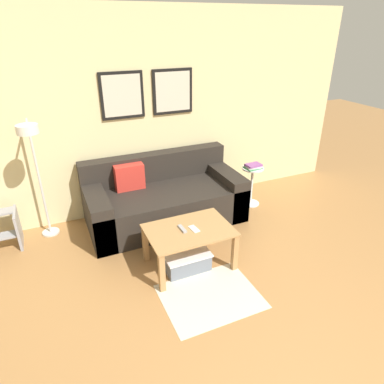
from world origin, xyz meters
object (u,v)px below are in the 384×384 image
object	(u,v)px
side_table	(252,183)
book_stack	(253,166)
couch	(164,199)
coffee_table	(189,236)
floor_lamp	(33,155)
cell_phone	(194,229)
remote_control	(182,229)
storage_bin	(184,257)

from	to	relation	value
side_table	book_stack	xyz separation A→B (m)	(-0.01, -0.01, 0.25)
couch	book_stack	bearing A→B (deg)	-5.07
coffee_table	side_table	size ratio (longest dim) A/B	1.57
floor_lamp	cell_phone	xyz separation A→B (m)	(1.37, -1.07, -0.64)
remote_control	storage_bin	bearing A→B (deg)	-61.33
book_stack	cell_phone	xyz separation A→B (m)	(-1.30, -0.91, -0.14)
storage_bin	book_stack	bearing A→B (deg)	32.36
floor_lamp	side_table	distance (m)	2.78
floor_lamp	cell_phone	bearing A→B (deg)	-37.98
side_table	coffee_table	bearing A→B (deg)	-146.25
couch	side_table	bearing A→B (deg)	-4.43
coffee_table	remote_control	xyz separation A→B (m)	(-0.07, 0.02, 0.09)
couch	remote_control	bearing A→B (deg)	-98.47
storage_bin	cell_phone	world-z (taller)	cell_phone
couch	cell_phone	xyz separation A→B (m)	(-0.03, -1.02, 0.16)
coffee_table	storage_bin	xyz separation A→B (m)	(-0.05, 0.00, -0.26)
couch	coffee_table	world-z (taller)	couch
storage_bin	book_stack	size ratio (longest dim) A/B	2.03
remote_control	side_table	bearing A→B (deg)	29.30
remote_control	cell_phone	distance (m)	0.12
coffee_table	storage_bin	distance (m)	0.26
couch	coffee_table	size ratio (longest dim) A/B	2.23
side_table	book_stack	world-z (taller)	book_stack
storage_bin	side_table	bearing A→B (deg)	32.64
book_stack	remote_control	bearing A→B (deg)	-148.44
storage_bin	remote_control	size ratio (longest dim) A/B	3.20
couch	storage_bin	world-z (taller)	couch
floor_lamp	cell_phone	distance (m)	1.85
couch	remote_control	distance (m)	1.00
cell_phone	floor_lamp	bearing A→B (deg)	135.50
storage_bin	side_table	xyz separation A→B (m)	(1.40, 0.90, 0.23)
coffee_table	couch	bearing A→B (deg)	85.49
side_table	storage_bin	bearing A→B (deg)	-147.36
book_stack	cell_phone	distance (m)	1.59
storage_bin	floor_lamp	world-z (taller)	floor_lamp
side_table	cell_phone	distance (m)	1.60
book_stack	cell_phone	world-z (taller)	book_stack
remote_control	cell_phone	size ratio (longest dim) A/B	1.07
book_stack	remote_control	size ratio (longest dim) A/B	1.57
coffee_table	remote_control	distance (m)	0.12
coffee_table	cell_phone	world-z (taller)	cell_phone
floor_lamp	cell_phone	size ratio (longest dim) A/B	10.30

